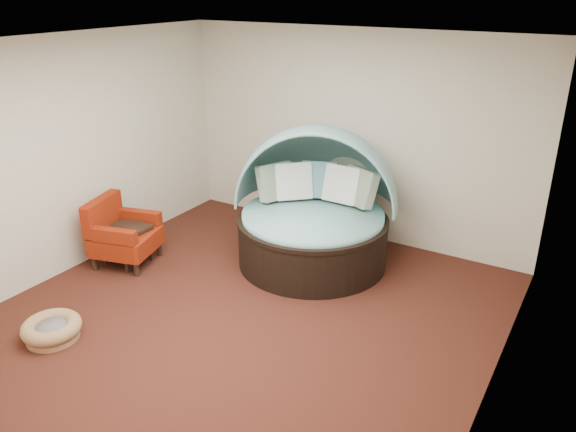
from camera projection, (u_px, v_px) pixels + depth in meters
The scene contains 10 objects.
floor at pixel (249, 313), 6.07m from camera, with size 5.00×5.00×0.00m, color #4D1E16.
wall_back at pixel (352, 136), 7.51m from camera, with size 5.00×5.00×0.00m, color beige.
wall_front at pixel (18, 309), 3.56m from camera, with size 5.00×5.00×0.00m, color beige.
wall_left at pixel (74, 154), 6.72m from camera, with size 5.00×5.00×0.00m, color beige.
wall_right at pixel (509, 250), 4.34m from camera, with size 5.00×5.00×0.00m, color beige.
ceiling at pixel (240, 44), 4.99m from camera, with size 5.00×5.00×0.00m, color white.
canopy_daybed at pixel (314, 201), 6.97m from camera, with size 2.45×2.41×1.72m.
pet_basket at pixel (52, 329), 5.61m from camera, with size 0.75×0.75×0.20m.
red_armchair at pixel (121, 234), 7.04m from camera, with size 0.89×0.89×0.85m.
side_table at pixel (127, 240), 7.06m from camera, with size 0.51×0.51×0.48m.
Camera 1 is at (3.05, -4.23, 3.32)m, focal length 35.00 mm.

